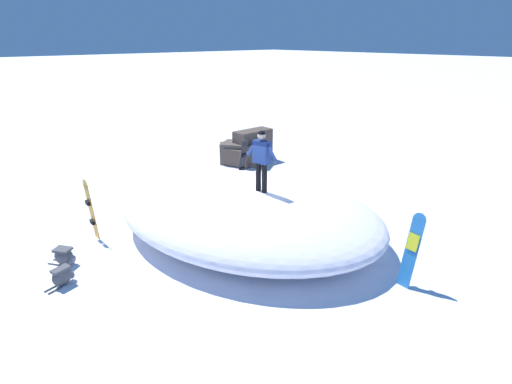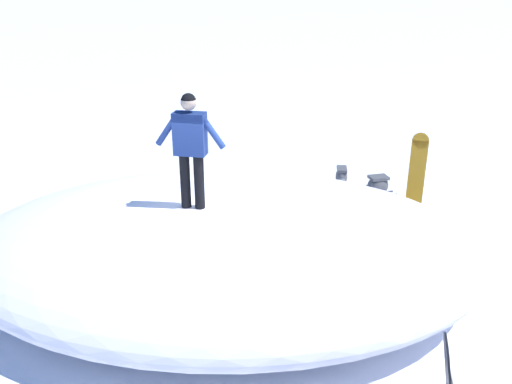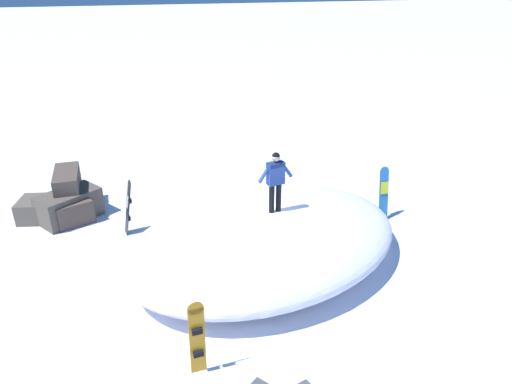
{
  "view_description": "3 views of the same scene",
  "coord_description": "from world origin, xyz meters",
  "px_view_note": "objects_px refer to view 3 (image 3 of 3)",
  "views": [
    {
      "loc": [
        -7.4,
        6.41,
        5.0
      ],
      "look_at": [
        -0.67,
        0.24,
        1.35
      ],
      "focal_mm": 27.21,
      "sensor_mm": 36.0,
      "label": 1
    },
    {
      "loc": [
        2.61,
        -6.37,
        4.33
      ],
      "look_at": [
        0.24,
        0.32,
        1.46
      ],
      "focal_mm": 38.37,
      "sensor_mm": 36.0,
      "label": 2
    },
    {
      "loc": [
        3.34,
        9.8,
        6.76
      ],
      "look_at": [
        0.09,
        0.36,
        2.09
      ],
      "focal_mm": 32.49,
      "sensor_mm": 36.0,
      "label": 3
    }
  ],
  "objects_px": {
    "snowboard_primary_upright": "(197,337)",
    "snowboard_secondary_upright": "(384,193)",
    "snowboarder_standing": "(275,177)",
    "snowboard_tertiary_upright": "(128,206)"
  },
  "relations": [
    {
      "from": "snowboard_primary_upright",
      "to": "snowboard_secondary_upright",
      "type": "xyz_separation_m",
      "value": [
        -6.62,
        -4.21,
        -0.02
      ]
    },
    {
      "from": "snowboarder_standing",
      "to": "snowboard_primary_upright",
      "type": "height_order",
      "value": "snowboarder_standing"
    },
    {
      "from": "snowboard_primary_upright",
      "to": "snowboard_tertiary_upright",
      "type": "xyz_separation_m",
      "value": [
        0.71,
        -5.82,
        -0.03
      ]
    },
    {
      "from": "snowboard_secondary_upright",
      "to": "snowboard_tertiary_upright",
      "type": "bearing_deg",
      "value": -12.41
    },
    {
      "from": "snowboard_primary_upright",
      "to": "snowboard_tertiary_upright",
      "type": "height_order",
      "value": "snowboard_primary_upright"
    },
    {
      "from": "snowboard_primary_upright",
      "to": "snowboard_secondary_upright",
      "type": "bearing_deg",
      "value": -147.56
    },
    {
      "from": "snowboard_secondary_upright",
      "to": "snowboard_tertiary_upright",
      "type": "xyz_separation_m",
      "value": [
        7.33,
        -1.61,
        -0.02
      ]
    },
    {
      "from": "snowboard_tertiary_upright",
      "to": "snowboarder_standing",
      "type": "bearing_deg",
      "value": 145.84
    },
    {
      "from": "snowboarder_standing",
      "to": "snowboard_secondary_upright",
      "type": "xyz_separation_m",
      "value": [
        -3.81,
        -0.78,
        -1.35
      ]
    },
    {
      "from": "snowboarder_standing",
      "to": "snowboard_tertiary_upright",
      "type": "bearing_deg",
      "value": -34.16
    }
  ]
}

